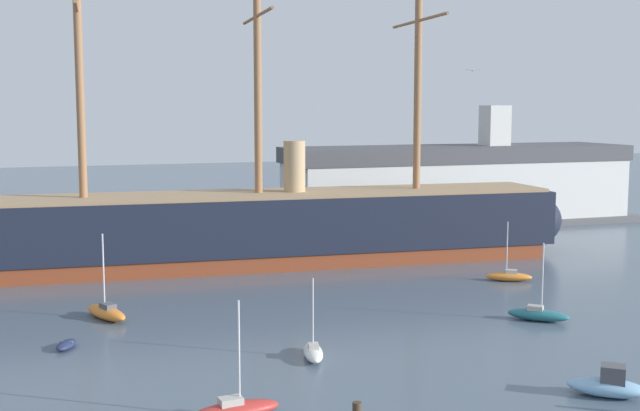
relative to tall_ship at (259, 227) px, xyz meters
The scene contains 12 objects.
tall_ship is the anchor object (origin of this frame).
sailboat_foreground_left 41.19m from the tall_ship, 106.61° to the right, with size 4.84×1.91×6.13m.
motorboat_foreground_right 43.66m from the tall_ship, 79.04° to the right, with size 4.36×4.05×1.77m.
sailboat_near_centre 31.54m from the tall_ship, 98.70° to the right, with size 2.04×4.08×5.10m.
dinghy_mid_left 30.89m from the tall_ship, 129.10° to the right, with size 1.92×2.50×0.54m.
sailboat_mid_right 31.24m from the tall_ship, 63.43° to the right, with size 4.21×4.01×5.83m.
sailboat_alongside_bow 23.64m from the tall_ship, 133.93° to the right, with size 3.36×5.09×6.40m.
sailboat_alongside_stern 24.72m from the tall_ship, 37.62° to the right, with size 4.26×3.09×5.43m.
dinghy_far_right 25.76m from the tall_ship, ahead, with size 3.12×2.24×0.68m.
dinghy_distant_centre 15.67m from the tall_ship, 82.62° to the left, with size 1.34×2.92×0.68m.
dockside_warehouse_right 38.23m from the tall_ship, 30.72° to the left, with size 51.00×14.13×15.89m.
seagull_in_flight 34.61m from the tall_ship, 78.60° to the right, with size 0.99×0.50×0.13m.
Camera 1 is at (-18.36, -27.75, 15.75)m, focal length 46.20 mm.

